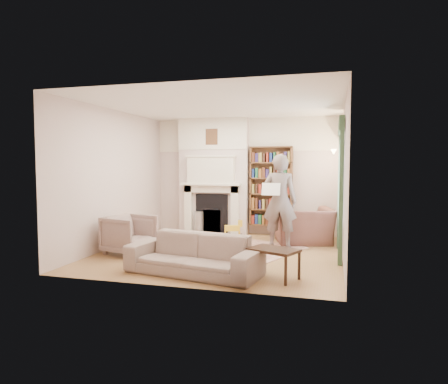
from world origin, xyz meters
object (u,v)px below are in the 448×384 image
(sofa, at_px, (194,254))
(paraffin_heater, at_px, (199,223))
(armchair_reading, at_px, (304,226))
(coffee_table, at_px, (274,264))
(rocking_horse, at_px, (232,230))
(bookcase, at_px, (271,186))
(man_reading, at_px, (280,201))
(armchair_left, at_px, (130,235))

(sofa, bearing_deg, paraffin_heater, 117.75)
(armchair_reading, bearing_deg, coffee_table, 68.93)
(sofa, bearing_deg, coffee_table, 13.62)
(coffee_table, xyz_separation_m, rocking_horse, (-1.30, 2.68, 0.00))
(sofa, xyz_separation_m, coffee_table, (1.23, 0.07, -0.08))
(bookcase, xyz_separation_m, paraffin_heater, (-1.72, -0.27, -0.90))
(paraffin_heater, bearing_deg, bookcase, 8.80)
(bookcase, bearing_deg, rocking_horse, -127.93)
(bookcase, height_order, paraffin_heater, bookcase)
(coffee_table, bearing_deg, rocking_horse, 139.65)
(man_reading, bearing_deg, bookcase, -73.83)
(armchair_left, bearing_deg, armchair_reading, -44.29)
(armchair_left, relative_size, sofa, 0.39)
(armchair_left, height_order, paraffin_heater, armchair_left)
(coffee_table, xyz_separation_m, paraffin_heater, (-2.31, 3.34, 0.05))
(armchair_reading, bearing_deg, rocking_horse, -10.68)
(man_reading, bearing_deg, paraffin_heater, -27.16)
(armchair_reading, bearing_deg, armchair_left, 15.35)
(rocking_horse, bearing_deg, armchair_left, -149.90)
(bookcase, distance_m, armchair_left, 3.61)
(paraffin_heater, bearing_deg, armchair_reading, -11.29)
(armchair_left, bearing_deg, bookcase, -26.15)
(sofa, bearing_deg, man_reading, 76.17)
(bookcase, xyz_separation_m, armchair_reading, (0.83, -0.78, -0.80))
(rocking_horse, bearing_deg, sofa, -106.63)
(armchair_reading, relative_size, sofa, 0.56)
(bookcase, relative_size, coffee_table, 2.64)
(coffee_table, height_order, rocking_horse, rocking_horse)
(man_reading, relative_size, rocking_horse, 3.64)
(man_reading, bearing_deg, armchair_reading, -126.22)
(armchair_left, height_order, man_reading, man_reading)
(coffee_table, bearing_deg, armchair_left, -174.13)
(armchair_reading, relative_size, coffee_table, 1.67)
(man_reading, bearing_deg, armchair_left, 26.71)
(man_reading, bearing_deg, sofa, 66.63)
(man_reading, height_order, rocking_horse, man_reading)
(armchair_reading, xyz_separation_m, rocking_horse, (-1.55, -0.15, -0.15))
(coffee_table, bearing_deg, paraffin_heater, 148.36)
(armchair_reading, bearing_deg, bookcase, -59.08)
(bookcase, xyz_separation_m, man_reading, (0.38, -1.38, -0.22))
(bookcase, xyz_separation_m, sofa, (-0.64, -3.68, -0.87))
(bookcase, xyz_separation_m, rocking_horse, (-0.72, -0.92, -0.95))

